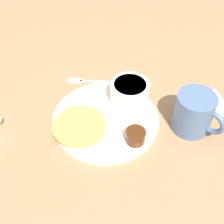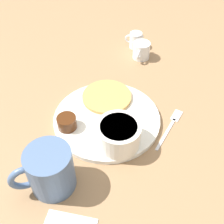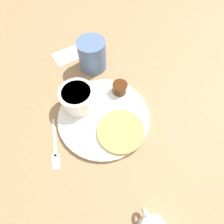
% 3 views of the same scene
% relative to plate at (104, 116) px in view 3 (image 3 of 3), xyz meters
% --- Properties ---
extents(ground_plane, '(4.00, 4.00, 0.00)m').
position_rel_plate_xyz_m(ground_plane, '(0.00, 0.00, -0.01)').
color(ground_plane, '#93704C').
extents(plate, '(0.27, 0.27, 0.01)m').
position_rel_plate_xyz_m(plate, '(0.00, 0.00, 0.00)').
color(plate, white).
rests_on(plate, ground_plane).
extents(pancake_stack, '(0.13, 0.13, 0.01)m').
position_rel_plate_xyz_m(pancake_stack, '(-0.03, 0.07, 0.01)').
color(pancake_stack, tan).
rests_on(pancake_stack, plate).
extents(bowl, '(0.10, 0.10, 0.06)m').
position_rel_plate_xyz_m(bowl, '(0.06, -0.06, 0.04)').
color(bowl, white).
rests_on(bowl, plate).
extents(syrup_cup, '(0.05, 0.05, 0.03)m').
position_rel_plate_xyz_m(syrup_cup, '(-0.08, -0.07, 0.02)').
color(syrup_cup, '#47230F').
rests_on(syrup_cup, plate).
extents(butter_ramekin, '(0.05, 0.05, 0.04)m').
position_rel_plate_xyz_m(butter_ramekin, '(0.05, -0.08, 0.02)').
color(butter_ramekin, white).
rests_on(butter_ramekin, plate).
extents(coffee_mug, '(0.11, 0.11, 0.10)m').
position_rel_plate_xyz_m(coffee_mug, '(-0.03, -0.21, 0.04)').
color(coffee_mug, slate).
rests_on(coffee_mug, ground_plane).
extents(fork, '(0.03, 0.15, 0.00)m').
position_rel_plate_xyz_m(fork, '(0.15, 0.05, -0.00)').
color(fork, silver).
rests_on(fork, ground_plane).
extents(napkin, '(0.11, 0.09, 0.00)m').
position_rel_plate_xyz_m(napkin, '(0.04, -0.29, -0.00)').
color(napkin, white).
rests_on(napkin, ground_plane).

